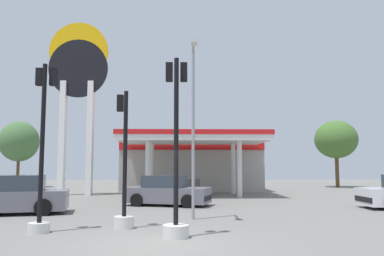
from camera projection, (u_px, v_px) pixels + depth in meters
name	position (u px, v px, depth m)	size (l,w,h in m)	color
ground_plane	(157.00, 245.00, 9.94)	(90.00, 90.00, 0.00)	slate
gas_station	(191.00, 164.00, 31.21)	(11.13, 11.94, 4.27)	#ADA89E
station_pole_sign	(78.00, 84.00, 26.95)	(4.17, 0.56, 12.25)	white
car_1	(167.00, 192.00, 19.63)	(4.61, 2.92, 1.53)	black
car_2	(12.00, 196.00, 16.19)	(4.88, 2.83, 1.64)	black
traffic_signal_0	(176.00, 176.00, 11.05)	(0.74, 0.74, 5.24)	silver
traffic_signal_1	(124.00, 187.00, 12.60)	(0.65, 0.68, 4.56)	silver
traffic_signal_2	(42.00, 163.00, 11.92)	(0.65, 0.68, 5.29)	silver
tree_0	(19.00, 141.00, 35.57)	(3.59, 3.59, 6.17)	brown
tree_1	(163.00, 143.00, 36.74)	(2.86, 2.86, 5.45)	brown
tree_2	(336.00, 140.00, 35.95)	(3.95, 3.95, 6.27)	brown
corner_streetlamp	(193.00, 113.00, 14.73)	(0.24, 1.48, 6.73)	gray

